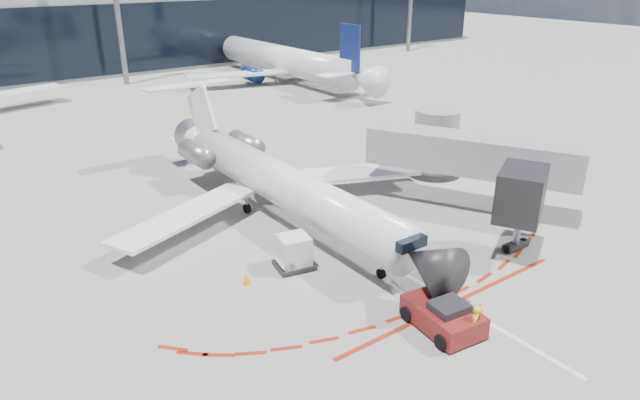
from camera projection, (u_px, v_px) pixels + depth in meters
ground at (310, 219)px, 34.81m from camera, size 260.00×260.00×0.00m
apron_centerline at (292, 208)px, 36.29m from camera, size 0.25×40.00×0.01m
apron_stop_bar at (454, 303)px, 26.24m from camera, size 14.00×0.25×0.01m
terminal_building at (43, 8)px, 79.91m from camera, size 150.00×24.15×24.00m
jet_bridge at (461, 155)px, 36.73m from camera, size 10.03×15.20×4.90m
regional_jet at (276, 180)px, 34.65m from camera, size 21.58×26.61×6.67m
pushback_tug at (443, 315)px, 24.23m from camera, size 2.63×5.44×1.39m
ramp_worker at (474, 324)px, 23.30m from camera, size 0.72×0.68×1.65m
uld_container at (294, 252)px, 28.93m from camera, size 2.17×1.95×1.77m
safety_cone_left at (247, 279)px, 27.69m from camera, size 0.40×0.40×0.56m
safety_cone_right at (480, 307)px, 25.46m from camera, size 0.34×0.34×0.48m
bg_airliner_2 at (284, 40)px, 73.80m from camera, size 31.76×33.63×10.27m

